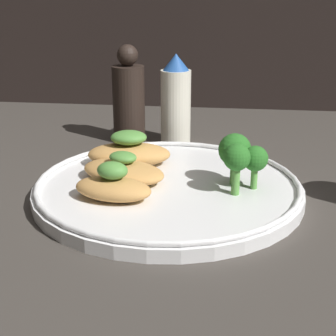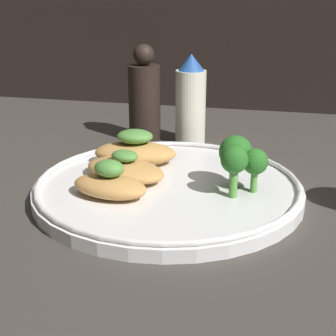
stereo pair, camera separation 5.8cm
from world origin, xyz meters
The scene contains 8 objects.
ground_plane centered at (0.00, 0.00, -0.50)cm, with size 180.00×180.00×1.00cm, color #3D3833.
plate centered at (0.00, 0.00, 0.99)cm, with size 30.64×30.64×2.00cm.
grilled_meat_front centered at (-5.28, -4.78, 2.87)cm, with size 9.16×6.19×4.15cm.
grilled_meat_middle centered at (-5.29, 0.62, 2.63)cm, with size 11.73×9.33×3.48cm.
grilled_meat_back centered at (-5.69, 6.10, 3.08)cm, with size 10.99×7.01×4.42cm.
broccoli_bunch centered at (7.97, 0.18, 5.25)cm, with size 5.54×6.46×5.93cm.
sauce_bottle centered at (-1.41, 20.90, 6.41)cm, with size 4.50×4.50×13.40cm.
pepper_grinder centered at (-8.55, 20.90, 6.49)cm, with size 4.83×4.83×14.60cm.
Camera 2 is at (12.37, -53.07, 23.31)cm, focal length 55.00 mm.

